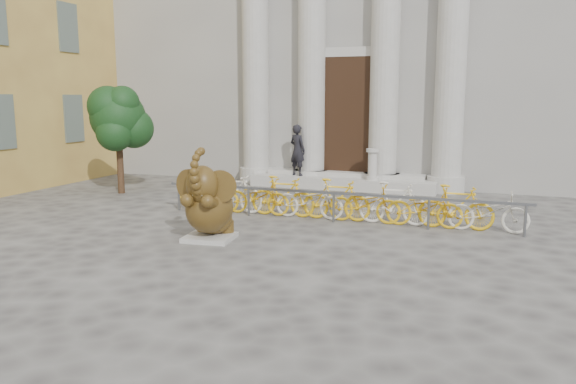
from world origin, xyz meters
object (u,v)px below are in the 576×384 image
(tree, at_px, (119,119))
(pedestrian, at_px, (297,150))
(bike_rack, at_px, (336,200))
(elephant_statue, at_px, (208,207))

(tree, height_order, pedestrian, tree)
(bike_rack, relative_size, tree, 2.68)
(elephant_statue, distance_m, pedestrian, 7.42)
(tree, relative_size, pedestrian, 1.94)
(bike_rack, distance_m, pedestrian, 5.35)
(elephant_statue, bearing_deg, bike_rack, 48.11)
(elephant_statue, height_order, bike_rack, elephant_statue)
(tree, distance_m, pedestrian, 5.70)
(tree, bearing_deg, elephant_statue, -38.76)
(elephant_statue, height_order, tree, tree)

